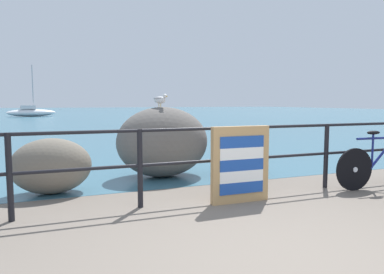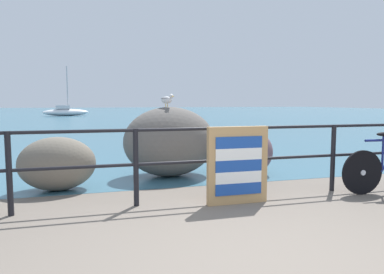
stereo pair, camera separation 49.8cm
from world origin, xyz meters
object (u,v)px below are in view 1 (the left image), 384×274
breakwater_boulder_left (51,166)px  sailboat (31,112)px  seagull (160,99)px  breakwater_boulder_main (163,142)px  breakwater_boulder_right (240,151)px  folded_deckchair_stack (240,164)px

breakwater_boulder_left → sailboat: sailboat is taller
seagull → sailboat: sailboat is taller
breakwater_boulder_main → seagull: (-0.05, -0.03, 0.78)m
breakwater_boulder_main → breakwater_boulder_right: bearing=-12.2°
breakwater_boulder_right → seagull: 1.80m
breakwater_boulder_left → seagull: 2.17m
breakwater_boulder_main → seagull: 0.78m
folded_deckchair_stack → sailboat: 33.57m
seagull → folded_deckchair_stack: bearing=-17.3°
seagull → breakwater_boulder_left: bearing=-105.7°
folded_deckchair_stack → seagull: 2.25m
folded_deckchair_stack → sailboat: bearing=97.4°
breakwater_boulder_left → folded_deckchair_stack: bearing=-30.7°
breakwater_boulder_right → sailboat: sailboat is taller
breakwater_boulder_left → sailboat: bearing=93.4°
folded_deckchair_stack → breakwater_boulder_left: folded_deckchair_stack is taller
breakwater_boulder_main → seagull: seagull is taller
breakwater_boulder_right → sailboat: 32.02m
seagull → sailboat: 31.55m
breakwater_boulder_main → breakwater_boulder_right: (1.42, -0.31, -0.20)m
breakwater_boulder_main → seagull: size_ratio=5.27×
folded_deckchair_stack → sailboat: size_ratio=0.21×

